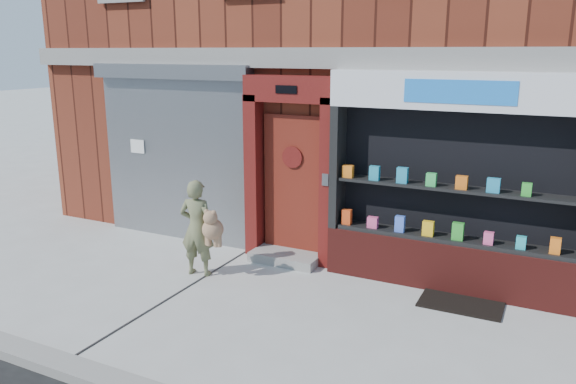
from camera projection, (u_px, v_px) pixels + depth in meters
The scene contains 7 objects.
ground at pixel (279, 315), 7.11m from camera, with size 80.00×80.00×0.00m, color #9E9E99.
building at pixel (414, 13), 11.34m from camera, with size 12.00×8.16×8.00m.
shutter_bay at pixel (175, 143), 9.66m from camera, with size 3.10×0.30×3.04m.
red_door_bay at pixel (290, 170), 8.70m from camera, with size 1.52×0.58×2.90m.
pharmacy_bay at pixel (454, 194), 7.60m from camera, with size 3.50×0.41×3.00m.
woman at pixel (199, 228), 8.21m from camera, with size 0.76×0.43×1.45m.
doormat at pixel (462, 302), 7.44m from camera, with size 1.06×0.74×0.03m, color black.
Camera 1 is at (3.01, -5.78, 3.25)m, focal length 35.00 mm.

